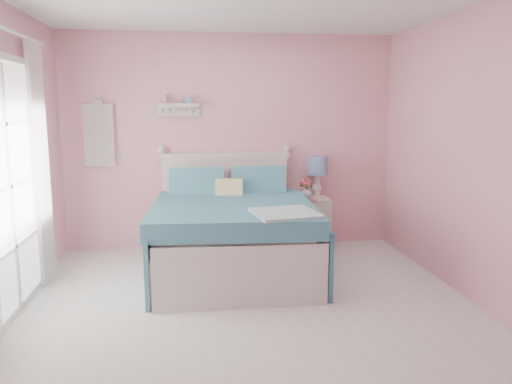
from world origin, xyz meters
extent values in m
plane|color=silver|center=(0.00, 0.00, 0.00)|extent=(4.50, 4.50, 0.00)
plane|color=pink|center=(0.00, 2.25, 1.30)|extent=(4.00, 0.00, 4.00)
plane|color=pink|center=(0.00, -2.25, 1.30)|extent=(4.00, 0.00, 4.00)
plane|color=pink|center=(2.00, 0.00, 1.30)|extent=(0.00, 4.50, 4.50)
cube|color=silver|center=(-0.08, 1.20, 0.21)|extent=(1.58, 2.03, 0.43)
cube|color=silver|center=(-0.08, 1.20, 0.51)|extent=(1.52, 1.96, 0.16)
cube|color=silver|center=(-0.08, 2.19, 0.56)|extent=(1.52, 0.07, 1.12)
cube|color=silver|center=(-0.07, 2.19, 1.15)|extent=(1.58, 0.09, 0.06)
cube|color=silver|center=(-0.08, 0.23, 0.28)|extent=(1.52, 0.06, 0.56)
cube|color=teal|center=(-0.08, 1.05, 0.68)|extent=(1.68, 1.77, 0.18)
cube|color=pink|center=(-0.43, 1.87, 0.79)|extent=(0.69, 0.31, 0.43)
cube|color=pink|center=(0.28, 1.87, 0.79)|extent=(0.69, 0.31, 0.43)
cube|color=#CCBC59|center=(-0.08, 1.59, 0.79)|extent=(0.31, 0.23, 0.31)
cube|color=beige|center=(0.96, 2.02, 0.31)|extent=(0.43, 0.40, 0.63)
cube|color=silver|center=(0.96, 1.83, 0.50)|extent=(0.37, 0.02, 0.16)
sphere|color=white|center=(0.96, 1.81, 0.50)|extent=(0.03, 0.03, 0.03)
cylinder|color=white|center=(1.05, 2.11, 0.64)|extent=(0.16, 0.16, 0.02)
cylinder|color=white|center=(1.05, 2.11, 0.77)|extent=(0.08, 0.08, 0.27)
cylinder|color=#7593C3|center=(1.05, 2.11, 1.01)|extent=(0.25, 0.25, 0.23)
imported|color=silver|center=(0.90, 2.00, 0.71)|extent=(0.19, 0.19, 0.16)
imported|color=pink|center=(0.94, 1.84, 0.66)|extent=(0.11, 0.11, 0.07)
sphere|color=#D94A62|center=(0.90, 2.00, 0.86)|extent=(0.06, 0.06, 0.06)
sphere|color=#D94A62|center=(0.94, 2.02, 0.82)|extent=(0.06, 0.06, 0.06)
sphere|color=#D94A62|center=(0.86, 2.01, 0.83)|extent=(0.06, 0.06, 0.06)
sphere|color=#D94A62|center=(0.92, 1.97, 0.80)|extent=(0.06, 0.06, 0.06)
sphere|color=#D94A62|center=(0.87, 1.98, 0.81)|extent=(0.06, 0.06, 0.06)
cube|color=silver|center=(-0.62, 2.17, 1.75)|extent=(0.50, 0.14, 0.04)
cube|color=silver|center=(-0.62, 2.23, 1.68)|extent=(0.50, 0.03, 0.12)
cylinder|color=#D18C99|center=(-0.78, 2.17, 1.82)|extent=(0.06, 0.06, 0.10)
cube|color=#7593C3|center=(-0.51, 2.17, 1.80)|extent=(0.08, 0.06, 0.07)
cube|color=white|center=(-1.55, 2.18, 1.40)|extent=(0.34, 0.03, 0.72)
cube|color=silver|center=(-1.97, 0.40, 0.03)|extent=(0.04, 1.32, 0.06)
cube|color=silver|center=(-1.97, 1.03, 1.05)|extent=(0.04, 0.06, 2.10)
cube|color=white|center=(-1.97, 0.40, 1.08)|extent=(0.02, 1.20, 2.04)
cube|color=white|center=(-1.92, 1.14, 1.18)|extent=(0.04, 0.40, 2.32)
camera|label=1|loc=(-0.47, -3.86, 1.72)|focal=35.00mm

